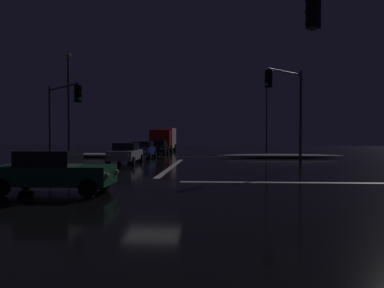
{
  "coord_description": "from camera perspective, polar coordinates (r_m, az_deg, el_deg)",
  "views": [
    {
      "loc": [
        2.81,
        -16.96,
        2.13
      ],
      "look_at": [
        1.15,
        11.92,
        1.46
      ],
      "focal_mm": 34.85,
      "sensor_mm": 36.0,
      "label": 1
    }
  ],
  "objects": [
    {
      "name": "sedan_blue",
      "position": [
        34.85,
        -7.54,
        -0.87
      ],
      "size": [
        2.02,
        4.33,
        1.57
      ],
      "color": "navy",
      "rests_on": "ground"
    },
    {
      "name": "crosswalk_bar_east",
      "position": [
        17.99,
        21.55,
        -5.55
      ],
      "size": [
        14.26,
        0.4,
        0.01
      ],
      "color": "white",
      "rests_on": "ground"
    },
    {
      "name": "centre_line_ns",
      "position": [
        37.05,
        -1.06,
        -1.96
      ],
      "size": [
        22.0,
        0.15,
        0.01
      ],
      "color": "yellow",
      "rests_on": "ground"
    },
    {
      "name": "traffic_signal_nw",
      "position": [
        26.3,
        -19.33,
        5.15
      ],
      "size": [
        3.54,
        3.54,
        5.62
      ],
      "color": "#4C4C51",
      "rests_on": "ground"
    },
    {
      "name": "traffic_signal_ne",
      "position": [
        25.2,
        14.48,
        6.59
      ],
      "size": [
        2.85,
        2.85,
        6.52
      ],
      "color": "#4C4C51",
      "rests_on": "ground"
    },
    {
      "name": "stop_line_north",
      "position": [
        25.52,
        -3.05,
        -3.45
      ],
      "size": [
        0.35,
        14.26,
        0.01
      ],
      "color": "white",
      "rests_on": "ground"
    },
    {
      "name": "sedan_green_crossing",
      "position": [
        14.69,
        -20.41,
        -3.94
      ],
      "size": [
        4.33,
        2.02,
        1.57
      ],
      "color": "#14512D",
      "rests_on": "ground"
    },
    {
      "name": "sedan_silver",
      "position": [
        28.27,
        -10.11,
        -1.38
      ],
      "size": [
        2.02,
        4.33,
        1.57
      ],
      "color": "#B7B7BC",
      "rests_on": "ground"
    },
    {
      "name": "box_truck",
      "position": [
        48.58,
        -4.3,
        0.83
      ],
      "size": [
        2.68,
        8.28,
        3.08
      ],
      "color": "red",
      "rests_on": "ground"
    },
    {
      "name": "streetlamp_right_far",
      "position": [
        47.48,
        11.34,
        5.65
      ],
      "size": [
        0.44,
        0.44,
        10.05
      ],
      "color": "#424247",
      "rests_on": "ground"
    },
    {
      "name": "streetlamp_left_near",
      "position": [
        33.36,
        -18.36,
        6.59
      ],
      "size": [
        0.44,
        0.44,
        9.07
      ],
      "color": "#424247",
      "rests_on": "ground"
    },
    {
      "name": "snow_bank_left_curb",
      "position": [
        37.57,
        -15.24,
        -1.66
      ],
      "size": [
        9.92,
        1.5,
        0.4
      ],
      "color": "white",
      "rests_on": "ground"
    },
    {
      "name": "snow_bank_right_curb",
      "position": [
        36.06,
        13.37,
        -1.8
      ],
      "size": [
        11.79,
        1.5,
        0.37
      ],
      "color": "white",
      "rests_on": "ground"
    },
    {
      "name": "sedan_black",
      "position": [
        41.15,
        -5.23,
        -0.52
      ],
      "size": [
        2.02,
        4.33,
        1.57
      ],
      "color": "black",
      "rests_on": "ground"
    },
    {
      "name": "ground",
      "position": [
        17.33,
        -6.1,
        -5.9
      ],
      "size": [
        120.0,
        120.0,
        0.1
      ],
      "primitive_type": "cube",
      "color": "black"
    }
  ]
}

